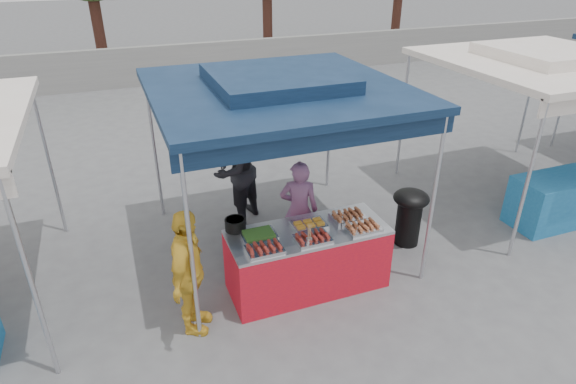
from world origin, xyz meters
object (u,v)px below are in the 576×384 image
object	(u,v)px
wok_burner	(409,212)
vendor_woman	(299,210)
vendor_table	(308,259)
cooking_pot	(235,224)
helper_man	(234,169)
customer_person	(189,274)

from	to	relation	value
wok_burner	vendor_woman	bearing A→B (deg)	-166.13
vendor_table	cooking_pot	xyz separation A→B (m)	(-0.83, 0.34, 0.50)
cooking_pot	vendor_woman	bearing A→B (deg)	20.23
wok_burner	helper_man	distance (m)	2.72
wok_burner	customer_person	xyz separation A→B (m)	(-3.33, -0.67, 0.26)
cooking_pot	vendor_woman	world-z (taller)	vendor_woman
vendor_woman	helper_man	world-z (taller)	helper_man
customer_person	cooking_pot	bearing A→B (deg)	-25.30
cooking_pot	wok_burner	xyz separation A→B (m)	(2.63, 0.08, -0.41)
wok_burner	vendor_woman	world-z (taller)	vendor_woman
vendor_woman	helper_man	distance (m)	1.40
vendor_table	wok_burner	distance (m)	1.85
vendor_table	customer_person	distance (m)	1.59
vendor_table	helper_man	world-z (taller)	helper_man
customer_person	wok_burner	bearing A→B (deg)	-53.99
vendor_table	vendor_woman	bearing A→B (deg)	76.85
helper_man	customer_person	size ratio (longest dim) A/B	1.17
customer_person	helper_man	bearing A→B (deg)	-2.17
wok_burner	cooking_pot	bearing A→B (deg)	-154.36
vendor_table	vendor_woman	world-z (taller)	vendor_woman
vendor_woman	helper_man	bearing A→B (deg)	-41.38
wok_burner	vendor_table	bearing A→B (deg)	-142.84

